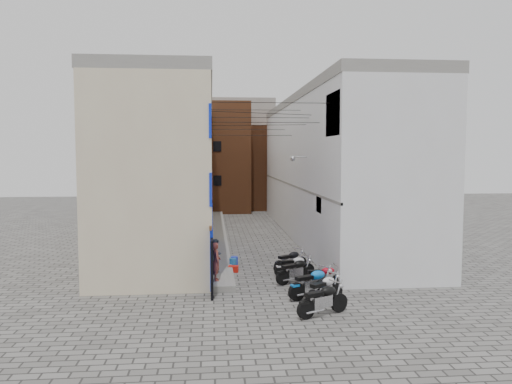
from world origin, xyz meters
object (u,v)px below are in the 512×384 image
object	(u,v)px
motorcycle_a	(323,298)
motorcycle_g	(291,260)
motorcycle_e	(296,269)
water_jug_near	(233,264)
motorcycle_f	(294,265)
person_a	(216,261)
water_jug_far	(234,262)
red_crate	(233,269)
motorcycle_c	(313,282)
motorcycle_d	(323,275)
motorcycle_b	(325,288)
person_b	(216,256)

from	to	relation	value
motorcycle_a	motorcycle_g	size ratio (longest dim) A/B	1.07
motorcycle_e	water_jug_near	bearing A→B (deg)	-165.40
motorcycle_f	motorcycle_e	bearing A→B (deg)	-14.59
motorcycle_g	person_a	distance (m)	4.08
motorcycle_g	water_jug_far	bearing A→B (deg)	-143.53
person_a	red_crate	world-z (taller)	person_a
motorcycle_e	red_crate	bearing A→B (deg)	-158.86
motorcycle_c	motorcycle_e	world-z (taller)	motorcycle_c
motorcycle_a	motorcycle_e	size ratio (longest dim) A/B	1.05
motorcycle_d	motorcycle_f	distance (m)	2.14
motorcycle_f	person_a	size ratio (longest dim) A/B	1.17
motorcycle_g	motorcycle_b	bearing A→B (deg)	-27.05
motorcycle_c	water_jug_near	size ratio (longest dim) A/B	4.18
motorcycle_a	motorcycle_e	world-z (taller)	motorcycle_a
motorcycle_d	motorcycle_g	xyz separation A→B (m)	(-0.85, 2.93, 0.03)
motorcycle_c	motorcycle_g	xyz separation A→B (m)	(-0.17, 4.18, -0.07)
motorcycle_f	person_a	world-z (taller)	person_a
motorcycle_a	motorcycle_b	distance (m)	1.34
motorcycle_f	red_crate	world-z (taller)	motorcycle_f
motorcycle_g	red_crate	distance (m)	2.64
motorcycle_c	motorcycle_d	distance (m)	1.43
person_a	motorcycle_e	bearing A→B (deg)	-94.20
motorcycle_a	motorcycle_f	distance (m)	5.25
motorcycle_c	person_a	xyz separation A→B (m)	(-3.57, 1.97, 0.40)
person_a	person_b	bearing A→B (deg)	-8.33
motorcycle_e	person_a	xyz separation A→B (m)	(-3.30, -0.24, 0.46)
motorcycle_a	motorcycle_c	bearing A→B (deg)	151.85
motorcycle_d	person_b	xyz separation A→B (m)	(-4.25, 1.90, 0.47)
motorcycle_d	water_jug_near	xyz separation A→B (m)	(-3.45, 3.66, -0.27)
water_jug_far	motorcycle_c	bearing A→B (deg)	-62.47
motorcycle_e	water_jug_far	size ratio (longest dim) A/B	3.63
motorcycle_b	water_jug_near	size ratio (longest dim) A/B	3.86
motorcycle_f	red_crate	size ratio (longest dim) A/B	4.03
person_b	red_crate	bearing A→B (deg)	-0.18
motorcycle_c	red_crate	size ratio (longest dim) A/B	4.76
motorcycle_e	motorcycle_f	distance (m)	1.02
motorcycle_d	person_a	world-z (taller)	person_a
motorcycle_f	person_a	distance (m)	3.67
motorcycle_e	motorcycle_f	bearing A→B (deg)	145.28
water_jug_far	red_crate	world-z (taller)	water_jug_far
motorcycle_c	water_jug_far	distance (m)	5.83
red_crate	motorcycle_a	bearing A→B (deg)	-67.09
person_a	person_b	distance (m)	1.18
motorcycle_f	water_jug_far	distance (m)	3.20
motorcycle_b	person_b	distance (m)	5.48
motorcycle_f	motorcycle_g	distance (m)	0.96
motorcycle_d	motorcycle_c	bearing A→B (deg)	-27.69
motorcycle_g	person_a	size ratio (longest dim) A/B	1.24
motorcycle_a	motorcycle_d	distance (m)	3.36
person_a	water_jug_near	distance (m)	3.14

